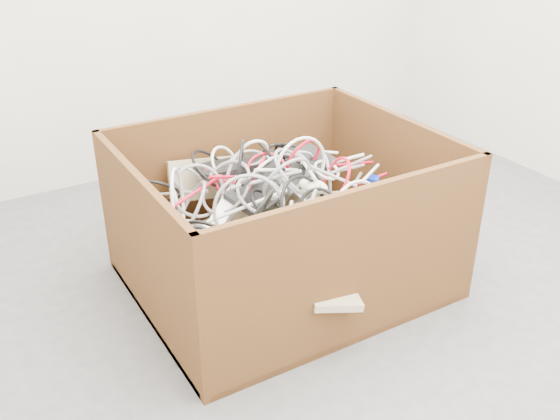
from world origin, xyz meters
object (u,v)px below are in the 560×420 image
power_strip_right (233,259)px  power_strip_left (228,207)px  vga_plug (373,179)px  cardboard_box (280,247)px

power_strip_right → power_strip_left: bearing=107.7°
power_strip_right → vga_plug: (0.69, 0.18, 0.05)m
power_strip_right → cardboard_box: bearing=78.2°
cardboard_box → vga_plug: (0.38, -0.05, 0.22)m
vga_plug → cardboard_box: bearing=-139.3°
cardboard_box → vga_plug: 0.44m
cardboard_box → vga_plug: cardboard_box is taller
vga_plug → power_strip_right: bearing=-117.2°
power_strip_right → vga_plug: 0.72m
power_strip_right → vga_plug: bearing=56.0°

